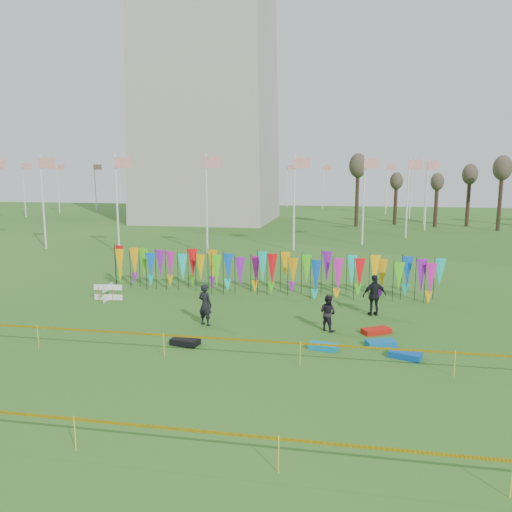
% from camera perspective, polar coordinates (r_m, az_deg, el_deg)
% --- Properties ---
extents(ground, '(160.00, 160.00, 0.00)m').
position_cam_1_polar(ground, '(19.51, -3.24, -10.16)').
color(ground, '#245417').
rests_on(ground, ground).
extents(flagpole_ring, '(57.40, 56.16, 8.00)m').
position_cam_1_polar(flagpole_ring, '(68.39, -5.27, 7.44)').
color(flagpole_ring, silver).
rests_on(flagpole_ring, ground).
extents(banner_row, '(18.64, 0.64, 2.24)m').
position_cam_1_polar(banner_row, '(26.91, 1.43, -1.60)').
color(banner_row, black).
rests_on(banner_row, ground).
extents(caution_tape_near, '(26.00, 0.02, 0.90)m').
position_cam_1_polar(caution_tape_near, '(17.87, -5.17, -9.43)').
color(caution_tape_near, '#DFAE04').
rests_on(caution_tape_near, ground).
extents(caution_tape_far, '(26.00, 0.02, 0.90)m').
position_cam_1_polar(caution_tape_far, '(12.47, -13.22, -18.49)').
color(caution_tape_far, '#DFAE04').
rests_on(caution_tape_far, ground).
extents(box_kite, '(0.76, 0.76, 0.84)m').
position_cam_1_polar(box_kite, '(27.02, -16.54, -3.99)').
color(box_kite, red).
rests_on(box_kite, ground).
extents(person_left, '(0.80, 0.70, 1.83)m').
position_cam_1_polar(person_left, '(21.77, -5.83, -5.56)').
color(person_left, black).
rests_on(person_left, ground).
extents(person_mid, '(0.87, 0.79, 1.53)m').
position_cam_1_polar(person_mid, '(21.20, 8.21, -6.45)').
color(person_mid, black).
rests_on(person_mid, ground).
extents(person_right, '(1.27, 0.97, 1.92)m').
position_cam_1_polar(person_right, '(23.72, 13.38, -4.39)').
color(person_right, black).
rests_on(person_right, ground).
extents(kite_bag_turquoise, '(1.16, 0.76, 0.21)m').
position_cam_1_polar(kite_bag_turquoise, '(19.22, 7.69, -10.21)').
color(kite_bag_turquoise, '#0B7DAD').
rests_on(kite_bag_turquoise, ground).
extents(kite_bag_blue, '(1.22, 0.92, 0.23)m').
position_cam_1_polar(kite_bag_blue, '(18.98, 16.68, -10.77)').
color(kite_bag_blue, '#0A48A8').
rests_on(kite_bag_blue, ground).
extents(kite_bag_red, '(1.29, 1.06, 0.22)m').
position_cam_1_polar(kite_bag_red, '(21.39, 13.58, -8.32)').
color(kite_bag_red, red).
rests_on(kite_bag_red, ground).
extents(kite_bag_black, '(1.15, 0.79, 0.24)m').
position_cam_1_polar(kite_bag_black, '(19.71, -8.09, -9.66)').
color(kite_bag_black, black).
rests_on(kite_bag_black, ground).
extents(kite_bag_teal, '(1.24, 0.88, 0.21)m').
position_cam_1_polar(kite_bag_teal, '(19.97, 14.08, -9.65)').
color(kite_bag_teal, '#0B62A6').
rests_on(kite_bag_teal, ground).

